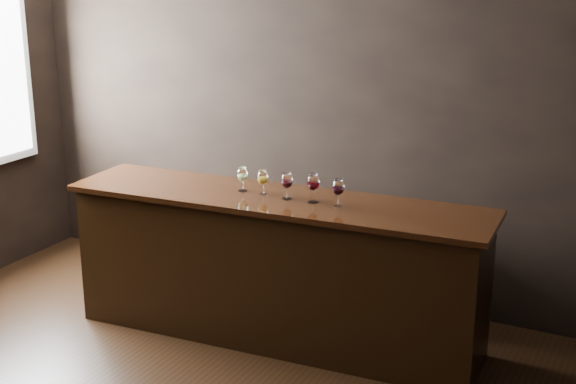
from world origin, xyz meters
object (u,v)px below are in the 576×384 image
at_px(glass_amber, 263,178).
at_px(glass_red_a, 287,181).
at_px(glass_red_b, 313,183).
at_px(glass_red_c, 338,188).
at_px(glass_white, 242,175).
at_px(back_bar_shelf, 251,239).
at_px(bar_counter, 276,271).

distance_m(glass_amber, glass_red_a, 0.20).
bearing_deg(glass_amber, glass_red_a, -3.52).
relative_size(glass_red_b, glass_red_c, 1.04).
height_order(glass_white, glass_red_b, glass_red_b).
bearing_deg(glass_red_b, glass_amber, -179.89).
bearing_deg(glass_red_b, back_bar_shelf, 141.38).
height_order(bar_counter, glass_amber, glass_amber).
height_order(glass_amber, glass_red_b, glass_red_b).
relative_size(bar_counter, glass_red_c, 15.19).
height_order(back_bar_shelf, glass_amber, glass_amber).
bearing_deg(back_bar_shelf, glass_red_c, -33.91).
distance_m(bar_counter, glass_red_c, 0.83).
distance_m(back_bar_shelf, glass_red_a, 1.30).
relative_size(back_bar_shelf, glass_white, 12.82).
bearing_deg(glass_red_c, glass_white, 178.42).
xyz_separation_m(bar_counter, glass_white, (-0.28, 0.02, 0.68)).
relative_size(glass_white, glass_amber, 0.99).
xyz_separation_m(glass_white, glass_red_a, (0.37, -0.02, 0.01)).
bearing_deg(bar_counter, glass_amber, 169.51).
relative_size(bar_counter, glass_red_a, 15.55).
distance_m(glass_red_a, glass_red_b, 0.20).
distance_m(bar_counter, glass_red_b, 0.75).
relative_size(bar_counter, glass_red_b, 14.59).
xyz_separation_m(bar_counter, back_bar_shelf, (-0.64, 0.75, -0.10)).
bearing_deg(glass_red_a, glass_amber, 176.48).
height_order(back_bar_shelf, glass_red_b, glass_red_b).
xyz_separation_m(bar_counter, glass_red_b, (0.28, 0.01, 0.69)).
bearing_deg(glass_white, glass_red_b, -0.84).
height_order(glass_red_b, glass_red_c, glass_red_b).
xyz_separation_m(bar_counter, glass_red_a, (0.09, 0.00, 0.68)).
xyz_separation_m(glass_red_b, glass_red_c, (0.19, -0.01, -0.01)).
bearing_deg(glass_red_a, glass_red_c, 0.05).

